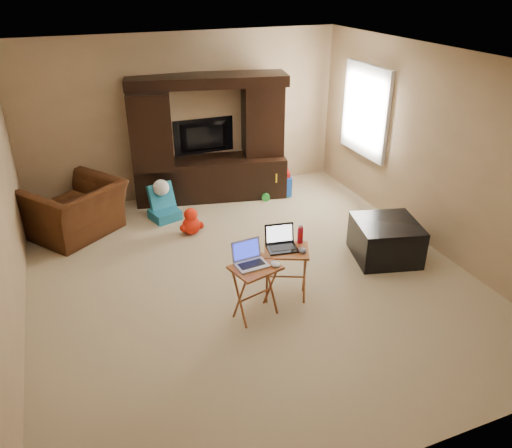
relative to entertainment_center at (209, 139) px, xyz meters
name	(u,v)px	position (x,y,z in m)	size (l,w,h in m)	color
floor	(250,276)	(-0.28, -2.43, -0.96)	(5.50, 5.50, 0.00)	#D0B790
ceiling	(248,60)	(-0.28, -2.43, 1.54)	(5.50, 5.50, 0.00)	silver
wall_back	(185,117)	(-0.28, 0.32, 0.29)	(5.00, 5.00, 0.00)	tan
wall_front	(406,332)	(-0.28, -5.18, 0.29)	(5.00, 5.00, 0.00)	tan
wall_right	(435,152)	(2.22, -2.43, 0.29)	(5.50, 5.50, 0.00)	tan
window_pane	(366,111)	(2.20, -0.88, 0.44)	(1.20, 1.20, 0.00)	white
window_frame	(365,111)	(2.18, -0.88, 0.44)	(0.06, 1.14, 1.34)	white
entertainment_center	(209,139)	(0.00, 0.00, 0.00)	(2.35, 0.59, 1.92)	black
television	(205,137)	(0.00, 0.23, -0.04)	(0.98, 0.13, 0.56)	black
recliner	(76,210)	(-2.09, -0.54, -0.59)	(1.13, 0.99, 0.73)	#42220E
child_rocker	(164,203)	(-0.89, -0.53, -0.71)	(0.38, 0.44, 0.51)	#186888
plush_toy	(191,221)	(-0.64, -1.12, -0.77)	(0.35, 0.29, 0.39)	red
push_toy	(273,182)	(0.93, -0.32, -0.74)	(0.60, 0.43, 0.45)	blue
ottoman	(386,240)	(1.48, -2.64, -0.72)	(0.76, 0.76, 0.49)	black
tray_table_left	(255,291)	(-0.50, -3.15, -0.66)	(0.47, 0.37, 0.61)	#A45527
tray_table_right	(286,273)	(-0.06, -2.96, -0.65)	(0.47, 0.38, 0.61)	brown
laptop_left	(252,256)	(-0.53, -3.12, -0.23)	(0.32, 0.26, 0.24)	#B2B2B7
laptop_right	(283,239)	(-0.10, -2.94, -0.23)	(0.32, 0.27, 0.24)	black
mouse_left	(275,264)	(-0.31, -3.22, -0.33)	(0.08, 0.12, 0.05)	silver
mouse_right	(302,250)	(0.07, -3.08, -0.32)	(0.08, 0.12, 0.05)	#3F3E43
water_bottle	(300,235)	(0.14, -2.88, -0.25)	(0.06, 0.06, 0.19)	#B50B1C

